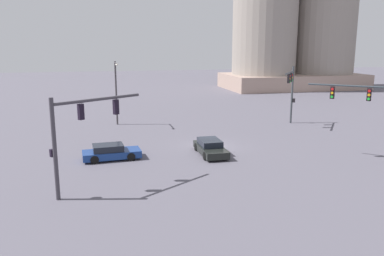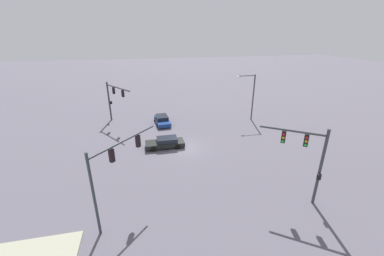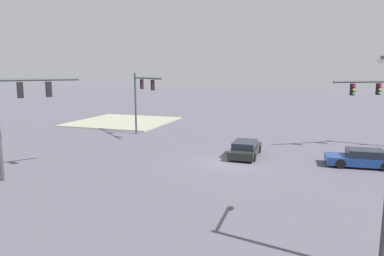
# 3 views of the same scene
# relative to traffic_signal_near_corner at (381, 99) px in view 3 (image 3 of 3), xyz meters

# --- Properties ---
(ground_plane) EXTENTS (208.39, 208.39, 0.00)m
(ground_plane) POSITION_rel_traffic_signal_near_corner_xyz_m (10.73, 8.53, -4.14)
(ground_plane) COLOR #595561
(sidewalk_corner) EXTENTS (11.66, 11.67, 0.15)m
(sidewalk_corner) POSITION_rel_traffic_signal_near_corner_xyz_m (28.02, -6.54, -4.06)
(sidewalk_corner) COLOR #A0A188
(sidewalk_corner) RESTS_ON ground
(traffic_signal_near_corner) EXTENTS (5.55, 3.61, 6.02)m
(traffic_signal_near_corner) POSITION_rel_traffic_signal_near_corner_xyz_m (0.00, 0.00, 0.00)
(traffic_signal_near_corner) COLOR #3A363E
(traffic_signal_near_corner) RESTS_ON ground
(traffic_signal_opposite_side) EXTENTS (3.32, 4.06, 6.48)m
(traffic_signal_opposite_side) POSITION_rel_traffic_signal_near_corner_xyz_m (22.25, 16.12, 0.16)
(traffic_signal_opposite_side) COLOR #393D42
(traffic_signal_opposite_side) RESTS_ON ground
(traffic_signal_cross_street) EXTENTS (4.89, 4.39, 6.28)m
(traffic_signal_cross_street) POSITION_rel_traffic_signal_near_corner_xyz_m (21.14, 1.70, 0.34)
(traffic_signal_cross_street) COLOR #30393F
(traffic_signal_cross_street) RESTS_ON ground
(sedan_car_approaching) EXTENTS (1.96, 4.61, 1.21)m
(sedan_car_approaching) POSITION_rel_traffic_signal_near_corner_xyz_m (10.12, 6.40, -3.56)
(sedan_car_approaching) COLOR black
(sedan_car_approaching) RESTS_ON ground
(sedan_car_waiting_far) EXTENTS (4.60, 2.20, 1.21)m
(sedan_car_waiting_far) POSITION_rel_traffic_signal_near_corner_xyz_m (2.06, 6.83, -3.56)
(sedan_car_waiting_far) COLOR navy
(sedan_car_waiting_far) RESTS_ON ground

